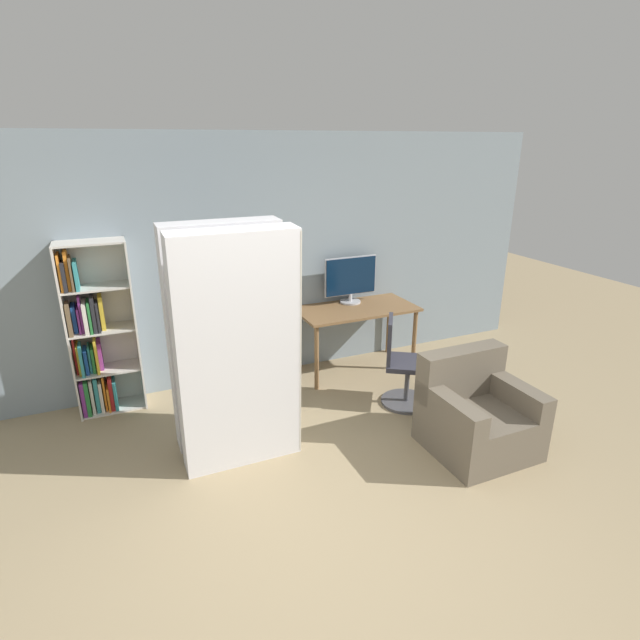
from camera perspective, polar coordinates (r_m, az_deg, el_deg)
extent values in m
plane|color=#9E8966|center=(3.71, 1.13, -24.61)|extent=(16.00, 16.00, 0.00)
cube|color=gray|center=(5.48, -11.29, 6.28)|extent=(8.00, 0.06, 2.70)
cube|color=brown|center=(5.79, 4.18, 1.28)|extent=(1.38, 0.70, 0.03)
cylinder|color=brown|center=(5.43, -0.39, -4.36)|extent=(0.05, 0.05, 0.75)
cylinder|color=brown|center=(6.00, 10.71, -2.30)|extent=(0.05, 0.05, 0.75)
cylinder|color=brown|center=(5.93, -2.61, -2.25)|extent=(0.05, 0.05, 0.75)
cylinder|color=brown|center=(6.45, 7.85, -0.54)|extent=(0.05, 0.05, 0.75)
cylinder|color=#B7B7BC|center=(5.96, 3.48, 2.11)|extent=(0.25, 0.25, 0.02)
cylinder|color=#B7B7BC|center=(5.95, 3.49, 2.61)|extent=(0.04, 0.04, 0.09)
cube|color=#B7B7BC|center=(5.88, 3.51, 5.05)|extent=(0.66, 0.02, 0.46)
cube|color=#0A1E38|center=(5.88, 3.54, 5.04)|extent=(0.64, 0.03, 0.43)
cylinder|color=#4C4C51|center=(5.39, 9.78, -9.14)|extent=(0.52, 0.52, 0.03)
cylinder|color=#4C4C51|center=(5.29, 9.91, -7.10)|extent=(0.05, 0.05, 0.40)
cube|color=#33333D|center=(5.19, 10.06, -4.87)|extent=(0.61, 0.61, 0.05)
cube|color=#33333D|center=(5.09, 7.98, -2.20)|extent=(0.25, 0.35, 0.45)
cube|color=beige|center=(5.33, -26.85, -1.43)|extent=(0.02, 0.35, 1.73)
cube|color=beige|center=(5.31, -20.37, -0.54)|extent=(0.02, 0.35, 1.73)
cube|color=beige|center=(5.47, -23.65, -0.42)|extent=(0.63, 0.02, 1.73)
cube|color=beige|center=(5.65, -22.42, -9.12)|extent=(0.59, 0.31, 0.02)
cube|color=beige|center=(5.46, -23.00, -5.18)|extent=(0.59, 0.31, 0.02)
cube|color=beige|center=(5.31, -23.61, -0.98)|extent=(0.59, 0.31, 0.02)
cube|color=beige|center=(5.19, -24.26, 3.43)|extent=(0.59, 0.31, 0.02)
cube|color=beige|center=(5.09, -24.93, 8.04)|extent=(0.59, 0.31, 0.02)
cube|color=#7A2D84|center=(5.55, -25.42, -7.86)|extent=(0.04, 0.25, 0.36)
cube|color=#287A38|center=(5.54, -25.03, -7.83)|extent=(0.04, 0.23, 0.37)
cube|color=silver|center=(5.56, -24.59, -7.70)|extent=(0.03, 0.23, 0.36)
cube|color=teal|center=(5.56, -24.16, -7.57)|extent=(0.04, 0.21, 0.37)
cube|color=silver|center=(5.57, -23.73, -7.76)|extent=(0.03, 0.22, 0.32)
cube|color=orange|center=(5.58, -23.42, -7.36)|extent=(0.02, 0.25, 0.37)
cube|color=orange|center=(5.57, -23.03, -8.05)|extent=(0.02, 0.23, 0.25)
cube|color=red|center=(5.56, -22.79, -7.48)|extent=(0.04, 0.23, 0.35)
cube|color=teal|center=(5.57, -22.37, -7.67)|extent=(0.03, 0.26, 0.30)
cube|color=red|center=(5.45, -26.17, -3.49)|extent=(0.02, 0.21, 0.37)
cube|color=gold|center=(5.42, -25.87, -3.97)|extent=(0.02, 0.22, 0.30)
cube|color=teal|center=(5.37, -25.60, -4.11)|extent=(0.03, 0.21, 0.31)
cube|color=#1E4C9E|center=(5.42, -25.15, -4.18)|extent=(0.03, 0.20, 0.25)
cube|color=teal|center=(5.44, -24.82, -3.94)|extent=(0.02, 0.19, 0.26)
cube|color=#287A38|center=(5.43, -24.50, -4.01)|extent=(0.03, 0.20, 0.25)
cube|color=gold|center=(5.38, -24.20, -3.62)|extent=(0.02, 0.24, 0.35)
cube|color=#7A2D84|center=(5.46, -23.83, -3.58)|extent=(0.04, 0.20, 0.29)
cube|color=brown|center=(5.22, -26.75, 0.11)|extent=(0.04, 0.18, 0.31)
cube|color=#1E4C9E|center=(5.30, -26.25, 0.22)|extent=(0.04, 0.18, 0.26)
cube|color=#7A2D84|center=(5.29, -25.83, 0.14)|extent=(0.02, 0.25, 0.25)
cube|color=#7A2D84|center=(5.26, -25.66, 0.70)|extent=(0.02, 0.18, 0.36)
cube|color=silver|center=(5.25, -25.24, 0.35)|extent=(0.04, 0.26, 0.29)
cube|color=#287A38|center=(5.23, -24.83, 0.41)|extent=(0.02, 0.22, 0.31)
cube|color=#232328|center=(5.23, -24.46, 0.70)|extent=(0.04, 0.22, 0.35)
cube|color=#232328|center=(5.22, -24.06, 0.40)|extent=(0.02, 0.21, 0.29)
cube|color=gold|center=(5.27, -23.69, 0.89)|extent=(0.04, 0.19, 0.33)
cube|color=orange|center=(5.14, -27.58, 4.88)|extent=(0.02, 0.22, 0.34)
cube|color=#232328|center=(5.10, -27.21, 4.42)|extent=(0.03, 0.18, 0.27)
cube|color=orange|center=(5.15, -26.91, 5.15)|extent=(0.03, 0.22, 0.36)
cube|color=brown|center=(5.13, -26.53, 4.81)|extent=(0.02, 0.24, 0.31)
cube|color=teal|center=(5.15, -26.10, 4.67)|extent=(0.03, 0.26, 0.26)
cube|color=silver|center=(4.03, -9.30, -3.82)|extent=(0.98, 0.34, 2.00)
cube|color=beige|center=(4.16, -2.84, -2.79)|extent=(0.01, 0.34, 1.96)
cube|color=silver|center=(4.39, -10.64, -1.90)|extent=(0.98, 0.30, 2.00)
cube|color=beige|center=(4.51, -4.66, -1.01)|extent=(0.01, 0.30, 1.96)
cube|color=#665B4C|center=(4.72, 17.65, -11.81)|extent=(0.85, 0.80, 0.40)
cube|color=#665B4C|center=(4.71, 15.83, -5.75)|extent=(0.85, 0.20, 0.45)
cube|color=#665B4C|center=(4.37, 14.59, -9.63)|extent=(0.16, 0.80, 0.20)
cube|color=#665B4C|center=(4.79, 21.18, -7.63)|extent=(0.16, 0.80, 0.20)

